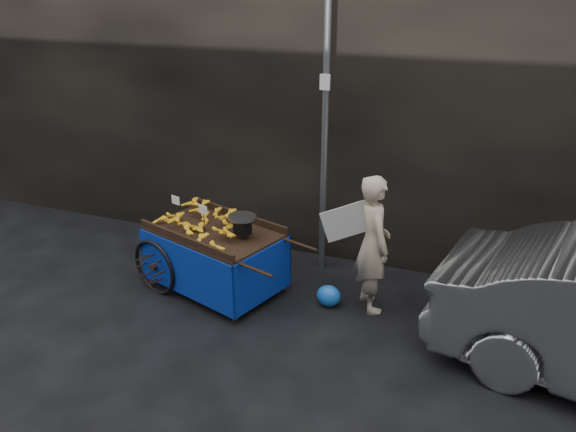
% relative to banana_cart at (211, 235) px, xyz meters
% --- Properties ---
extents(ground, '(80.00, 80.00, 0.00)m').
position_rel_banana_cart_xyz_m(ground, '(0.76, -0.30, -0.70)').
color(ground, black).
rests_on(ground, ground).
extents(building_wall, '(13.50, 2.00, 5.00)m').
position_rel_banana_cart_xyz_m(building_wall, '(1.15, 2.30, 1.80)').
color(building_wall, black).
rests_on(building_wall, ground).
extents(street_pole, '(0.12, 0.10, 4.00)m').
position_rel_banana_cart_xyz_m(street_pole, '(1.06, 1.00, 1.30)').
color(street_pole, slate).
rests_on(street_pole, ground).
extents(banana_cart, '(2.27, 1.51, 1.14)m').
position_rel_banana_cart_xyz_m(banana_cart, '(0.00, 0.00, 0.00)').
color(banana_cart, black).
rests_on(banana_cart, ground).
extents(vendor, '(0.88, 0.69, 1.59)m').
position_rel_banana_cart_xyz_m(vendor, '(1.87, 0.27, 0.10)').
color(vendor, '#BCA98C').
rests_on(vendor, ground).
extents(plastic_bag, '(0.28, 0.23, 0.26)m').
position_rel_banana_cart_xyz_m(plastic_bag, '(1.44, 0.10, -0.57)').
color(plastic_bag, blue).
rests_on(plastic_bag, ground).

